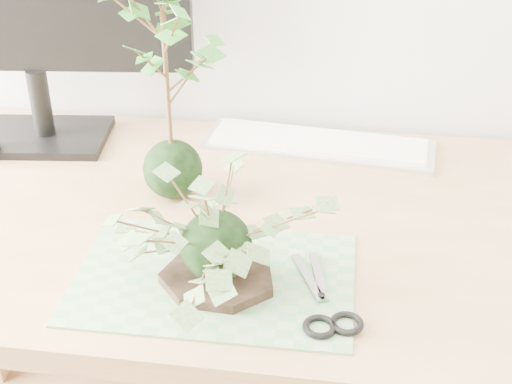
# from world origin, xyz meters

# --- Properties ---
(desk) EXTENTS (1.60, 0.70, 0.74)m
(desk) POSITION_xyz_m (-0.01, 1.23, 0.65)
(desk) COLOR tan
(desk) RESTS_ON ground_plane
(cutting_mat) EXTENTS (0.40, 0.27, 0.00)m
(cutting_mat) POSITION_xyz_m (-0.05, 1.06, 0.74)
(cutting_mat) COLOR #5E965D
(cutting_mat) RESTS_ON desk
(stone_dish) EXTENTS (0.18, 0.18, 0.01)m
(stone_dish) POSITION_xyz_m (-0.04, 1.04, 0.75)
(stone_dish) COLOR black
(stone_dish) RESTS_ON cutting_mat
(ivy_kokedama) EXTENTS (0.33, 0.33, 0.20)m
(ivy_kokedama) POSITION_xyz_m (-0.04, 1.04, 0.86)
(ivy_kokedama) COLOR black
(ivy_kokedama) RESTS_ON stone_dish
(maple_kokedama) EXTENTS (0.25, 0.25, 0.42)m
(maple_kokedama) POSITION_xyz_m (-0.16, 1.28, 1.03)
(maple_kokedama) COLOR black
(maple_kokedama) RESTS_ON desk
(keyboard) EXTENTS (0.45, 0.17, 0.02)m
(keyboard) POSITION_xyz_m (0.07, 1.49, 0.75)
(keyboard) COLOR silver
(keyboard) RESTS_ON desk
(scissors) EXTENTS (0.09, 0.19, 0.01)m
(scissors) POSITION_xyz_m (0.11, 0.99, 0.75)
(scissors) COLOR gray
(scissors) RESTS_ON cutting_mat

